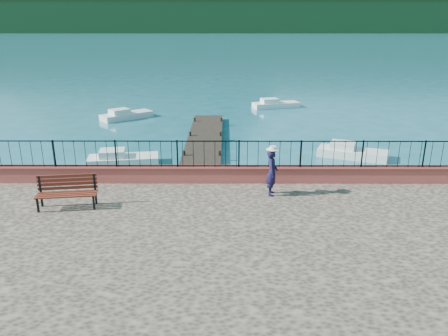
{
  "coord_description": "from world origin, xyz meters",
  "views": [
    {
      "loc": [
        -0.78,
        -11.2,
        6.73
      ],
      "look_at": [
        -0.83,
        2.0,
        2.3
      ],
      "focal_mm": 35.0,
      "sensor_mm": 36.0,
      "label": 1
    }
  ],
  "objects_px": {
    "park_bench": "(68,198)",
    "boat_4": "(276,103)",
    "boat_1": "(353,150)",
    "boat_3": "(127,113)",
    "person": "(272,172)",
    "boat_0": "(123,157)"
  },
  "relations": [
    {
      "from": "boat_1",
      "to": "person",
      "type": "bearing_deg",
      "value": -99.82
    },
    {
      "from": "person",
      "to": "boat_1",
      "type": "height_order",
      "value": "person"
    },
    {
      "from": "park_bench",
      "to": "person",
      "type": "bearing_deg",
      "value": 1.95
    },
    {
      "from": "park_bench",
      "to": "boat_0",
      "type": "distance_m",
      "value": 8.12
    },
    {
      "from": "park_bench",
      "to": "boat_0",
      "type": "height_order",
      "value": "park_bench"
    },
    {
      "from": "person",
      "to": "park_bench",
      "type": "bearing_deg",
      "value": 109.24
    },
    {
      "from": "boat_3",
      "to": "boat_1",
      "type": "bearing_deg",
      "value": -75.37
    },
    {
      "from": "park_bench",
      "to": "person",
      "type": "distance_m",
      "value": 6.59
    },
    {
      "from": "park_bench",
      "to": "boat_4",
      "type": "bearing_deg",
      "value": 60.87
    },
    {
      "from": "person",
      "to": "boat_0",
      "type": "bearing_deg",
      "value": 53.18
    },
    {
      "from": "boat_3",
      "to": "boat_4",
      "type": "distance_m",
      "value": 12.22
    },
    {
      "from": "boat_4",
      "to": "person",
      "type": "bearing_deg",
      "value": -112.1
    },
    {
      "from": "park_bench",
      "to": "boat_3",
      "type": "distance_m",
      "value": 19.05
    },
    {
      "from": "boat_1",
      "to": "boat_3",
      "type": "bearing_deg",
      "value": 167.47
    },
    {
      "from": "boat_4",
      "to": "boat_0",
      "type": "bearing_deg",
      "value": -136.58
    },
    {
      "from": "boat_3",
      "to": "person",
      "type": "bearing_deg",
      "value": -104.43
    },
    {
      "from": "park_bench",
      "to": "boat_0",
      "type": "xyz_separation_m",
      "value": [
        -0.14,
        8.04,
        -1.1
      ]
    },
    {
      "from": "boat_1",
      "to": "boat_3",
      "type": "xyz_separation_m",
      "value": [
        -13.87,
        9.59,
        0.0
      ]
    },
    {
      "from": "boat_4",
      "to": "boat_1",
      "type": "bearing_deg",
      "value": -95.32
    },
    {
      "from": "person",
      "to": "boat_3",
      "type": "relative_size",
      "value": 0.42
    },
    {
      "from": "boat_3",
      "to": "boat_0",
      "type": "bearing_deg",
      "value": -119.44
    },
    {
      "from": "boat_1",
      "to": "boat_3",
      "type": "height_order",
      "value": "same"
    }
  ]
}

